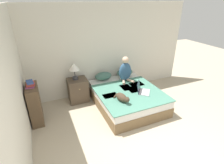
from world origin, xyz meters
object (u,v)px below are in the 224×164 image
object	(u,v)px
pillow_near	(103,76)
pillow_far	(125,72)
person_sitting	(125,71)
table_lamp	(74,68)
bookshelf	(35,104)
book_stack_top	(30,84)
cat_tabby	(122,97)
laptop_open	(142,90)
nightstand	(78,90)
bed	(126,97)

from	to	relation	value
pillow_near	pillow_far	size ratio (longest dim) A/B	1.00
person_sitting	table_lamp	bearing A→B (deg)	168.63
pillow_near	bookshelf	world-z (taller)	bookshelf
pillow_far	book_stack_top	world-z (taller)	book_stack_top
book_stack_top	cat_tabby	bearing A→B (deg)	-20.32
laptop_open	cat_tabby	bearing A→B (deg)	143.30
cat_tabby	pillow_far	bearing A→B (deg)	137.61
pillow_far	table_lamp	world-z (taller)	table_lamp
cat_tabby	bookshelf	distance (m)	1.99
cat_tabby	nightstand	world-z (taller)	cat_tabby
person_sitting	nightstand	world-z (taller)	person_sitting
pillow_far	person_sitting	bearing A→B (deg)	-116.26
cat_tabby	bookshelf	xyz separation A→B (m)	(-1.86, 0.69, -0.11)
laptop_open	table_lamp	bearing A→B (deg)	92.55
pillow_far	nightstand	xyz separation A→B (m)	(-1.47, -0.06, -0.27)
nightstand	pillow_far	bearing A→B (deg)	2.21
bed	pillow_far	xyz separation A→B (m)	(0.35, 0.80, 0.36)
pillow_near	cat_tabby	bearing A→B (deg)	-90.96
table_lamp	pillow_far	bearing A→B (deg)	1.12
pillow_near	laptop_open	xyz separation A→B (m)	(0.64, -1.09, -0.06)
person_sitting	book_stack_top	distance (m)	2.45
pillow_far	book_stack_top	bearing A→B (deg)	-167.51
pillow_far	nightstand	bearing A→B (deg)	-177.79
person_sitting	book_stack_top	xyz separation A→B (m)	(-2.43, -0.27, 0.19)
laptop_open	bookshelf	bearing A→B (deg)	116.97
person_sitting	nightstand	size ratio (longest dim) A/B	1.10
bed	cat_tabby	distance (m)	0.68
book_stack_top	nightstand	bearing A→B (deg)	24.95
cat_tabby	person_sitting	bearing A→B (deg)	136.58
nightstand	table_lamp	xyz separation A→B (m)	(-0.04, 0.03, 0.65)
bed	nightstand	xyz separation A→B (m)	(-1.13, 0.74, 0.09)
pillow_near	laptop_open	distance (m)	1.26
pillow_near	bookshelf	size ratio (longest dim) A/B	0.55
table_lamp	pillow_near	bearing A→B (deg)	2.07
nightstand	book_stack_top	world-z (taller)	book_stack_top
table_lamp	bookshelf	size ratio (longest dim) A/B	0.50
cat_tabby	nightstand	distance (m)	1.44
nightstand	person_sitting	bearing A→B (deg)	-10.57
cat_tabby	table_lamp	bearing A→B (deg)	-159.87
person_sitting	table_lamp	world-z (taller)	person_sitting
bed	table_lamp	distance (m)	1.58
cat_tabby	laptop_open	world-z (taller)	laptop_open
laptop_open	bookshelf	xyz separation A→B (m)	(-2.52, 0.52, -0.08)
pillow_near	pillow_far	xyz separation A→B (m)	(0.70, 0.00, 0.00)
laptop_open	bookshelf	distance (m)	2.58
pillow_far	bookshelf	distance (m)	2.65
pillow_near	table_lamp	size ratio (longest dim) A/B	1.11
pillow_near	bookshelf	xyz separation A→B (m)	(-1.88, -0.57, -0.14)
cat_tabby	nightstand	size ratio (longest dim) A/B	0.84
cat_tabby	book_stack_top	bearing A→B (deg)	-123.10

